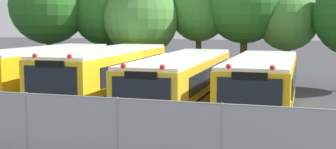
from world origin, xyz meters
TOP-DOWN VIEW (x-y plane):
  - ground_plane at (0.00, 0.00)m, footprint 160.00×160.00m
  - school_bus_0 at (-5.27, 0.02)m, footprint 2.75×9.52m
  - school_bus_1 at (-1.84, 0.09)m, footprint 2.76×10.47m
  - school_bus_2 at (1.82, -0.17)m, footprint 2.55×10.89m
  - school_bus_3 at (5.23, -0.24)m, footprint 2.60×9.41m
  - tree_0 at (-9.40, 7.10)m, footprint 5.04×5.04m
  - tree_1 at (-5.80, 8.83)m, footprint 4.88×4.88m
  - tree_2 at (-3.02, 7.64)m, footprint 4.67×4.67m
  - tree_3 at (0.38, 9.10)m, footprint 3.67×3.67m
  - tree_4 at (3.21, 9.28)m, footprint 4.86×4.86m
  - tree_5 at (5.80, 9.41)m, footprint 3.72×3.72m
  - chainlink_fence at (-0.45, -8.36)m, footprint 16.32×0.07m

SIDE VIEW (x-z plane):
  - ground_plane at x=0.00m, z-range 0.00..0.00m
  - chainlink_fence at x=-0.45m, z-range 0.04..2.03m
  - school_bus_2 at x=1.82m, z-range 0.07..2.65m
  - school_bus_3 at x=5.23m, z-range 0.07..2.66m
  - school_bus_0 at x=-5.27m, z-range 0.07..2.86m
  - school_bus_1 at x=-1.84m, z-range 0.07..2.87m
  - tree_5 at x=5.80m, z-range 1.16..7.04m
  - tree_2 at x=-3.02m, z-range 0.94..7.37m
  - tree_3 at x=0.38m, z-range 1.34..7.69m
  - tree_1 at x=-5.80m, z-range 1.10..8.27m
  - tree_0 at x=-9.40m, z-range 1.19..8.69m
  - tree_4 at x=3.21m, z-range 1.32..8.75m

